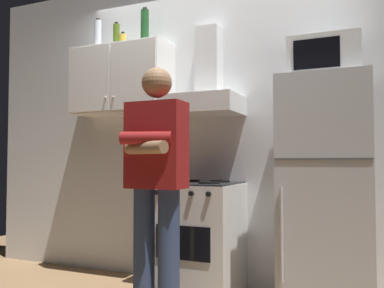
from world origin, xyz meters
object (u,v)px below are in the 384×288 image
object	(u,v)px
refrigerator	(327,194)
upper_cabinet	(121,80)
bottle_olive_oil	(116,36)
bottle_vodka_clear	(98,35)
range_hood	(205,91)
microwave	(325,59)
person_standing	(156,181)
bottle_spice_jar	(123,40)
stove_oven	(199,238)
bottle_wine_green	(145,27)

from	to	relation	value
refrigerator	upper_cabinet	bearing A→B (deg)	175.93
upper_cabinet	bottle_olive_oil	xyz separation A→B (m)	(-0.05, -0.01, 0.41)
bottle_vodka_clear	range_hood	bearing A→B (deg)	-0.04
microwave	range_hood	bearing A→B (deg)	173.54
person_standing	bottle_vodka_clear	xyz separation A→B (m)	(-1.01, 0.73, 1.29)
upper_cabinet	range_hood	xyz separation A→B (m)	(0.80, 0.00, -0.15)
bottle_spice_jar	bottle_olive_oil	size ratio (longest dim) A/B	0.56
microwave	bottle_vodka_clear	distance (m)	2.06
person_standing	bottle_spice_jar	distance (m)	1.58
refrigerator	person_standing	size ratio (longest dim) A/B	0.98
microwave	person_standing	size ratio (longest dim) A/B	0.29
upper_cabinet	refrigerator	size ratio (longest dim) A/B	0.56
person_standing	bottle_spice_jar	xyz separation A→B (m)	(-0.73, 0.72, 1.21)
person_standing	bottle_vodka_clear	bearing A→B (deg)	144.06
refrigerator	bottle_vodka_clear	size ratio (longest dim) A/B	5.42
person_standing	refrigerator	bearing A→B (deg)	31.23
stove_oven	bottle_wine_green	size ratio (longest dim) A/B	2.63
range_hood	upper_cabinet	bearing A→B (deg)	-179.91
upper_cabinet	stove_oven	world-z (taller)	upper_cabinet
stove_oven	microwave	size ratio (longest dim) A/B	1.82
microwave	upper_cabinet	bearing A→B (deg)	176.52
refrigerator	bottle_olive_oil	bearing A→B (deg)	176.25
bottle_olive_oil	person_standing	bearing A→B (deg)	-42.09
bottle_spice_jar	bottle_olive_oil	world-z (taller)	bottle_olive_oil
bottle_wine_green	person_standing	bearing A→B (deg)	-55.15
stove_oven	bottle_vodka_clear	size ratio (longest dim) A/B	2.96
range_hood	bottle_vodka_clear	bearing A→B (deg)	179.96
person_standing	bottle_spice_jar	size ratio (longest dim) A/B	12.73
refrigerator	range_hood	bearing A→B (deg)	172.45
person_standing	range_hood	bearing A→B (deg)	86.09
microwave	bottle_olive_oil	size ratio (longest dim) A/B	2.10
upper_cabinet	refrigerator	world-z (taller)	upper_cabinet
bottle_wine_green	bottle_vodka_clear	size ratio (longest dim) A/B	1.12
stove_oven	range_hood	size ratio (longest dim) A/B	1.17
microwave	bottle_wine_green	distance (m)	1.60
stove_oven	bottle_olive_oil	size ratio (longest dim) A/B	3.82
range_hood	bottle_wine_green	distance (m)	0.84
upper_cabinet	bottle_vodka_clear	world-z (taller)	bottle_vodka_clear
range_hood	refrigerator	world-z (taller)	range_hood
range_hood	microwave	size ratio (longest dim) A/B	1.56
refrigerator	microwave	world-z (taller)	microwave
upper_cabinet	bottle_olive_oil	world-z (taller)	bottle_olive_oil
upper_cabinet	bottle_spice_jar	bearing A→B (deg)	-28.67
refrigerator	person_standing	world-z (taller)	person_standing
person_standing	bottle_wine_green	size ratio (longest dim) A/B	4.94
refrigerator	person_standing	distance (m)	1.17
stove_oven	refrigerator	bearing A→B (deg)	0.04
range_hood	bottle_olive_oil	size ratio (longest dim) A/B	3.28
bottle_vodka_clear	stove_oven	bearing A→B (deg)	-6.84
stove_oven	bottle_spice_jar	distance (m)	1.85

